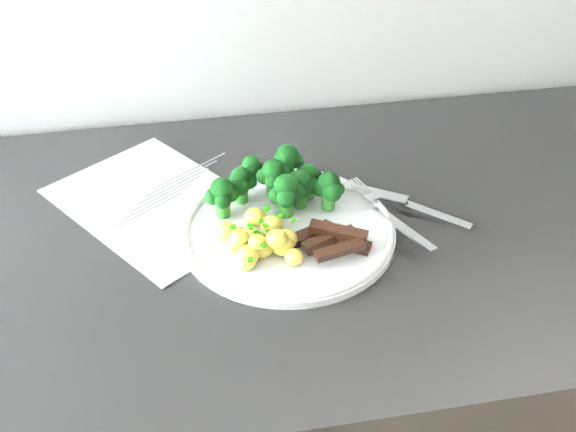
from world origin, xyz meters
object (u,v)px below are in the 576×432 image
broccoli (280,182)px  recipe_paper (158,203)px  plate (288,230)px  beef_strips (330,239)px  potatoes (260,240)px  fork (392,217)px  knife (415,209)px

broccoli → recipe_paper: bearing=164.2°
plate → broccoli: (-0.00, 0.05, 0.04)m
plate → beef_strips: beef_strips is taller
potatoes → fork: (0.18, 0.02, -0.00)m
recipe_paper → plate: plate is taller
plate → broccoli: size_ratio=1.52×
plate → knife: size_ratio=1.61×
potatoes → broccoli: bearing=65.3°
beef_strips → fork: beef_strips is taller
broccoli → beef_strips: bearing=-64.9°
plate → fork: fork is taller
beef_strips → potatoes: bearing=174.0°
recipe_paper → potatoes: (0.12, -0.13, 0.02)m
knife → broccoli: bearing=166.8°
potatoes → beef_strips: 0.09m
beef_strips → recipe_paper: bearing=145.6°
recipe_paper → broccoli: (0.16, -0.05, 0.05)m
knife → potatoes: bearing=-167.9°
potatoes → beef_strips: (0.09, -0.01, -0.00)m
broccoli → potatoes: broccoli is taller
recipe_paper → broccoli: bearing=-15.8°
plate → beef_strips: (0.04, -0.04, 0.01)m
fork → plate: bearing=175.3°
knife → beef_strips: bearing=-157.1°
broccoli → potatoes: (-0.04, -0.09, -0.02)m
plate → fork: (0.14, -0.01, 0.01)m
potatoes → knife: bearing=12.1°
plate → recipe_paper: bearing=148.7°
recipe_paper → potatoes: bearing=-47.4°
broccoli → fork: (0.14, -0.06, -0.03)m
plate → potatoes: size_ratio=2.31×
potatoes → fork: bearing=7.3°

